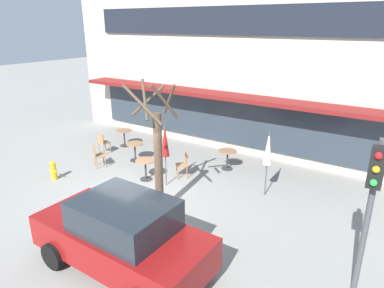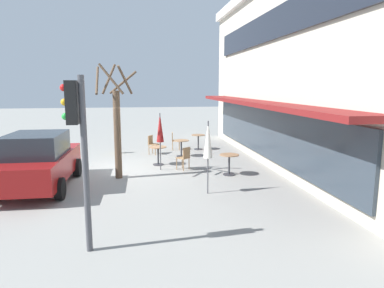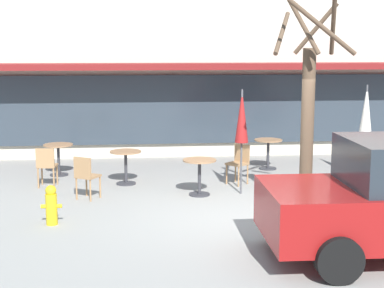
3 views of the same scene
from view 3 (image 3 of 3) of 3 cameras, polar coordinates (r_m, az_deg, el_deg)
The scene contains 13 objects.
ground_plane at distance 10.85m, azimuth 5.48°, elevation -7.08°, with size 80.00×80.00×0.00m, color gray.
building_facade at distance 20.28m, azimuth 0.22°, elevation 11.45°, with size 16.73×9.10×7.56m.
cafe_table_near_wall at distance 14.95m, azimuth 7.39°, elevation -0.49°, with size 0.70×0.70×0.76m.
cafe_table_streetside at distance 13.29m, azimuth -6.44°, elevation -1.72°, with size 0.70×0.70×0.76m.
cafe_table_by_tree at distance 14.46m, azimuth -12.83°, elevation -0.98°, with size 0.70×0.70×0.76m.
cafe_table_mid_patio at distance 12.23m, azimuth 0.73°, elevation -2.63°, with size 0.70×0.70×0.76m.
patio_umbrella_green_folded at distance 12.22m, azimuth 4.86°, elevation 2.61°, with size 0.28×0.28×2.20m.
patio_umbrella_cream_folded at distance 14.26m, azimuth 16.54°, elevation 3.24°, with size 0.28×0.28×2.20m.
cafe_chair_0 at distance 13.30m, azimuth -13.93°, elevation -1.89°, with size 0.43×0.43×0.89m.
cafe_chair_1 at distance 13.29m, azimuth 4.60°, elevation -1.64°, with size 0.57×0.57×0.89m.
cafe_chair_2 at distance 12.07m, azimuth -10.27°, elevation -2.91°, with size 0.55×0.55×0.89m.
street_tree at distance 10.91m, azimuth 11.17°, elevation 2.94°, with size 1.38×1.38×3.95m.
fire_hydrant at distance 10.56m, azimuth -13.48°, elevation -5.76°, with size 0.36×0.20×0.71m.
Camera 3 is at (-2.01, -10.20, 3.08)m, focal length 55.00 mm.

